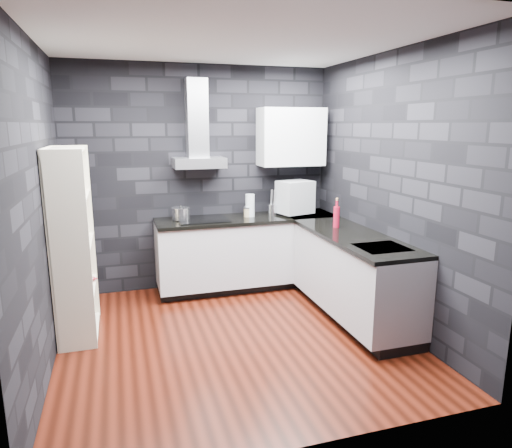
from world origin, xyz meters
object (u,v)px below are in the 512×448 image
glass_vase (250,205)px  red_bottle (336,217)px  pot (181,214)px  appliance_garage (295,197)px  utensil_crock (272,210)px  bookshelf (73,244)px  storage_jar (247,213)px  fruit_bowl (72,243)px

glass_vase → red_bottle: 1.13m
pot → appliance_garage: (1.40, -0.10, 0.15)m
utensil_crock → bookshelf: bearing=-161.1°
appliance_garage → bookshelf: 2.63m
pot → bookshelf: 1.38m
pot → storage_jar: (0.80, -0.04, -0.02)m
storage_jar → glass_vase: bearing=14.3°
pot → utensil_crock: utensil_crock is taller
utensil_crock → appliance_garage: appliance_garage is taller
glass_vase → appliance_garage: appliance_garage is taller
glass_vase → fruit_bowl: size_ratio=1.27×
pot → red_bottle: 1.80m
storage_jar → bookshelf: bearing=-158.4°
pot → appliance_garage: appliance_garage is taller
glass_vase → fruit_bowl: (-1.96, -0.88, -0.10)m
storage_jar → fruit_bowl: storage_jar is taller
glass_vase → utensil_crock: glass_vase is taller
fruit_bowl → glass_vase: bearing=24.2°
glass_vase → appliance_garage: size_ratio=0.69×
appliance_garage → bookshelf: size_ratio=0.22×
utensil_crock → fruit_bowl: utensil_crock is taller
glass_vase → red_bottle: glass_vase is taller
pot → storage_jar: 0.80m
fruit_bowl → appliance_garage: bearing=17.8°
appliance_garage → fruit_bowl: bearing=-177.6°
appliance_garage → red_bottle: bearing=-93.0°
fruit_bowl → pot: bearing=39.0°
red_bottle → bookshelf: size_ratio=0.13×
pot → appliance_garage: bearing=-4.0°
appliance_garage → glass_vase: bearing=157.4°
storage_jar → red_bottle: (0.77, -0.85, 0.06)m
storage_jar → appliance_garage: size_ratio=0.27×
red_bottle → bookshelf: bookshelf is taller
utensil_crock → glass_vase: bearing=179.4°
pot → red_bottle: size_ratio=0.91×
storage_jar → red_bottle: size_ratio=0.46×
glass_vase → pot: bearing=178.2°
utensil_crock → storage_jar: bearing=-178.9°
bookshelf → fruit_bowl: (0.00, -0.11, 0.04)m
storage_jar → appliance_garage: bearing=-5.9°
storage_jar → bookshelf: size_ratio=0.06×
storage_jar → red_bottle: bearing=-47.8°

